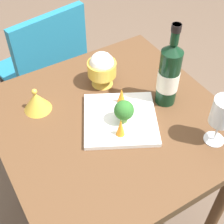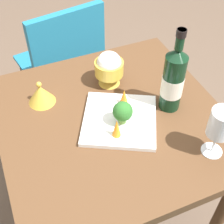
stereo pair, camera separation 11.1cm
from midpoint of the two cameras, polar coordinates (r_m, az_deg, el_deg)
name	(u,v)px [view 1 (the left image)]	position (r m, az deg, el deg)	size (l,w,h in m)	color
ground_plane	(112,217)	(1.76, -1.89, -18.25)	(8.00, 8.00, 0.00)	brown
dining_table	(112,137)	(1.21, -2.63, -4.62)	(0.78, 0.78, 0.76)	brown
chair_near_window	(47,65)	(1.78, -13.27, 8.08)	(0.46, 0.46, 0.85)	teal
wine_bottle	(169,74)	(1.12, 7.30, 6.56)	(0.08, 0.08, 0.32)	black
wine_glass	(223,113)	(1.01, 16.25, -0.29)	(0.08, 0.08, 0.18)	white
rice_bowl	(102,68)	(1.22, -4.44, 7.62)	(0.11, 0.11, 0.14)	gold
rice_bowl_lid	(37,101)	(1.18, -15.92, 1.75)	(0.10, 0.10, 0.09)	gold
serving_plate	(120,119)	(1.11, -1.37, -1.39)	(0.34, 0.34, 0.02)	white
broccoli_floret	(124,111)	(1.06, -0.83, 0.09)	(0.07, 0.07, 0.09)	#729E4C
carrot_garnish_left	(121,127)	(1.03, -1.53, -2.88)	(0.03, 0.03, 0.07)	orange
carrot_garnish_right	(121,95)	(1.14, -1.09, 2.83)	(0.03, 0.03, 0.06)	orange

